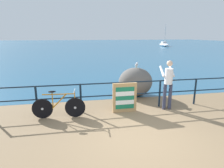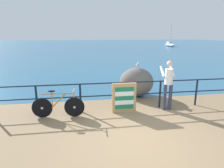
% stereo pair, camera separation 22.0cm
% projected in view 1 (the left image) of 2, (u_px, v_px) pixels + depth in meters
% --- Properties ---
extents(ground_plane, '(120.00, 120.00, 0.10)m').
position_uv_depth(ground_plane, '(88.00, 57.00, 24.12)').
color(ground_plane, '#846B4C').
extents(sea_surface, '(120.00, 90.00, 0.01)m').
position_uv_depth(sea_surface, '(81.00, 45.00, 51.10)').
color(sea_surface, '#285B7F').
rests_on(sea_surface, ground_plane).
extents(promenade_railing, '(8.79, 0.07, 1.02)m').
position_uv_depth(promenade_railing, '(122.00, 92.00, 6.97)').
color(promenade_railing, black).
rests_on(promenade_railing, ground_plane).
extents(bicycle, '(1.70, 0.48, 0.92)m').
position_uv_depth(bicycle, '(59.00, 106.00, 6.31)').
color(bicycle, black).
rests_on(bicycle, ground_plane).
extents(person_at_railing, '(0.51, 0.66, 1.78)m').
position_uv_depth(person_at_railing, '(168.00, 83.00, 6.91)').
color(person_at_railing, '#333851').
rests_on(person_at_railing, ground_plane).
extents(folded_deckchair_stack, '(0.84, 0.10, 1.04)m').
position_uv_depth(folded_deckchair_stack, '(125.00, 98.00, 6.77)').
color(folded_deckchair_stack, tan).
rests_on(folded_deckchair_stack, ground_plane).
extents(breakwater_boulder_main, '(1.48, 1.36, 1.25)m').
position_uv_depth(breakwater_boulder_main, '(135.00, 82.00, 8.58)').
color(breakwater_boulder_main, '#605B56').
rests_on(breakwater_boulder_main, ground).
extents(seagull, '(0.23, 0.33, 0.23)m').
position_uv_depth(seagull, '(137.00, 65.00, 8.38)').
color(seagull, gold).
rests_on(seagull, breakwater_boulder_main).
extents(sailboat, '(1.46, 4.44, 4.90)m').
position_uv_depth(sailboat, '(164.00, 44.00, 44.35)').
color(sailboat, white).
rests_on(sailboat, sea_surface).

